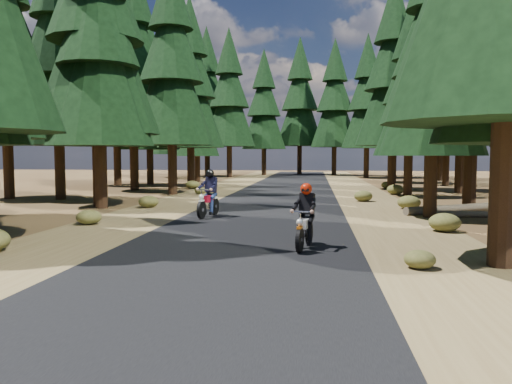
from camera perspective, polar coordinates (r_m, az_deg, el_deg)
ground at (r=14.58m, az=-0.70°, el=-4.75°), size 120.00×120.00×0.00m
road at (r=19.50m, az=1.21°, el=-2.45°), size 6.00×100.00×0.01m
shoulder_l at (r=20.46m, az=-11.73°, el=-2.24°), size 3.20×100.00×0.01m
shoulder_r at (r=19.60m, az=14.73°, el=-2.57°), size 3.20×100.00×0.01m
pine_forest at (r=35.82m, az=3.75°, el=13.24°), size 34.59×55.08×16.32m
log_near at (r=21.74m, az=22.62°, el=-1.68°), size 5.25×3.48×0.32m
log_far at (r=20.21m, az=25.88°, el=-2.32°), size 4.56×0.34×0.24m
understory_shrubs at (r=21.49m, az=4.58°, el=-1.15°), size 14.00×29.28×0.59m
rider_lead at (r=12.18m, az=5.59°, el=-4.01°), size 0.84×1.84×1.58m
rider_follow at (r=18.38m, az=-5.47°, el=-1.06°), size 0.92×2.03×1.74m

